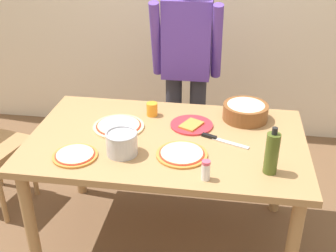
% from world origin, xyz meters
% --- Properties ---
extents(ground, '(8.00, 8.00, 0.00)m').
position_xyz_m(ground, '(0.00, 0.00, 0.00)').
color(ground, brown).
extents(dining_table, '(1.60, 0.96, 0.76)m').
position_xyz_m(dining_table, '(0.00, 0.00, 0.67)').
color(dining_table, '#A37A4C').
rests_on(dining_table, ground).
extents(person_cook, '(0.49, 0.25, 1.62)m').
position_xyz_m(person_cook, '(0.03, 0.76, 0.94)').
color(person_cook, '#2D2D38').
rests_on(person_cook, ground).
extents(pizza_raw_on_board, '(0.31, 0.31, 0.02)m').
position_xyz_m(pizza_raw_on_board, '(-0.31, 0.08, 0.77)').
color(pizza_raw_on_board, beige).
rests_on(pizza_raw_on_board, dining_table).
extents(pizza_cooked_on_tray, '(0.28, 0.28, 0.02)m').
position_xyz_m(pizza_cooked_on_tray, '(0.11, -0.18, 0.77)').
color(pizza_cooked_on_tray, '#C67A33').
rests_on(pizza_cooked_on_tray, dining_table).
extents(pizza_second_cooked, '(0.24, 0.24, 0.02)m').
position_xyz_m(pizza_second_cooked, '(-0.46, -0.28, 0.77)').
color(pizza_second_cooked, '#C67A33').
rests_on(pizza_second_cooked, dining_table).
extents(plate_with_slice, '(0.26, 0.26, 0.02)m').
position_xyz_m(plate_with_slice, '(0.13, 0.16, 0.77)').
color(plate_with_slice, red).
rests_on(plate_with_slice, dining_table).
extents(popcorn_bowl, '(0.28, 0.28, 0.11)m').
position_xyz_m(popcorn_bowl, '(0.45, 0.31, 0.82)').
color(popcorn_bowl, brown).
rests_on(popcorn_bowl, dining_table).
extents(olive_oil_bottle, '(0.07, 0.07, 0.26)m').
position_xyz_m(olive_oil_bottle, '(0.57, -0.27, 0.87)').
color(olive_oil_bottle, '#47561E').
rests_on(olive_oil_bottle, dining_table).
extents(steel_pot, '(0.17, 0.17, 0.13)m').
position_xyz_m(steel_pot, '(-0.21, -0.21, 0.83)').
color(steel_pot, '#B7B7BC').
rests_on(steel_pot, dining_table).
extents(cup_orange, '(0.07, 0.07, 0.08)m').
position_xyz_m(cup_orange, '(-0.14, 0.27, 0.80)').
color(cup_orange, orange).
rests_on(cup_orange, dining_table).
extents(salt_shaker, '(0.04, 0.04, 0.11)m').
position_xyz_m(salt_shaker, '(0.25, -0.38, 0.81)').
color(salt_shaker, white).
rests_on(salt_shaker, dining_table).
extents(chef_knife, '(0.28, 0.13, 0.02)m').
position_xyz_m(chef_knife, '(0.30, 0.01, 0.77)').
color(chef_knife, silver).
rests_on(chef_knife, dining_table).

